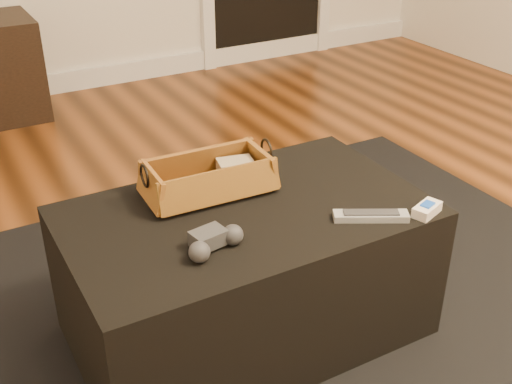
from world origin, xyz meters
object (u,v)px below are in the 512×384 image
game_controller (213,241)px  silver_remote (371,216)px  wicker_basket (209,179)px  ottoman (247,272)px  tv_remote (205,189)px  cream_gadget (427,209)px

game_controller → silver_remote: game_controller is taller
wicker_basket → ottoman: bearing=-71.6°
tv_remote → game_controller: game_controller is taller
wicker_basket → game_controller: (-0.12, -0.27, -0.02)m
silver_remote → ottoman: bearing=142.2°
game_controller → silver_remote: bearing=-9.4°
ottoman → wicker_basket: size_ratio=2.60×
wicker_basket → cream_gadget: 0.61m
ottoman → tv_remote: 0.27m
ottoman → wicker_basket: 0.29m
tv_remote → cream_gadget: same height
tv_remote → cream_gadget: bearing=-42.4°
wicker_basket → cream_gadget: size_ratio=3.80×
silver_remote → cream_gadget: cream_gadget is taller
ottoman → tv_remote: size_ratio=5.05×
game_controller → cream_gadget: 0.60m
wicker_basket → game_controller: bearing=-113.5°
ottoman → silver_remote: (0.27, -0.21, 0.22)m
tv_remote → silver_remote: (0.33, -0.33, -0.01)m
ottoman → game_controller: bearing=-140.7°
tv_remote → game_controller: 0.28m
wicker_basket → game_controller: wicker_basket is taller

